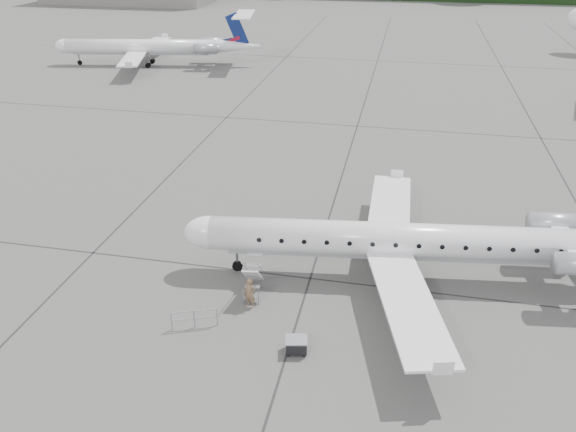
# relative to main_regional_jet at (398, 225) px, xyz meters

# --- Properties ---
(ground) EXTENTS (320.00, 320.00, 0.00)m
(ground) POSITION_rel_main_regional_jet_xyz_m (2.07, -3.29, -3.35)
(ground) COLOR #575755
(ground) RESTS_ON ground
(main_regional_jet) EXTENTS (28.39, 22.08, 6.71)m
(main_regional_jet) POSITION_rel_main_regional_jet_xyz_m (0.00, 0.00, 0.00)
(main_regional_jet) COLOR white
(main_regional_jet) RESTS_ON ground
(airstair) EXTENTS (1.13, 2.32, 2.10)m
(airstair) POSITION_rel_main_regional_jet_xyz_m (-7.26, -3.07, -2.30)
(airstair) COLOR white
(airstair) RESTS_ON ground
(passenger) EXTENTS (0.72, 0.57, 1.72)m
(passenger) POSITION_rel_main_regional_jet_xyz_m (-7.10, -4.32, -2.49)
(passenger) COLOR #806145
(passenger) RESTS_ON ground
(safety_railing) EXTENTS (2.07, 0.90, 1.00)m
(safety_railing) POSITION_rel_main_regional_jet_xyz_m (-9.34, -6.48, -2.85)
(safety_railing) COLOR #95979D
(safety_railing) RESTS_ON ground
(baggage_cart) EXTENTS (1.08, 0.94, 0.82)m
(baggage_cart) POSITION_rel_main_regional_jet_xyz_m (-4.11, -7.22, -2.94)
(baggage_cart) COLOR black
(baggage_cart) RESTS_ON ground
(bg_regional_left) EXTENTS (29.49, 23.46, 6.97)m
(bg_regional_left) POSITION_rel_main_regional_jet_xyz_m (-36.07, 45.78, 0.13)
(bg_regional_left) COLOR white
(bg_regional_left) RESTS_ON ground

